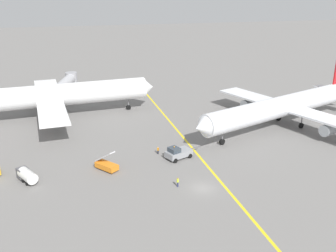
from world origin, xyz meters
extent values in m
plane|color=slate|center=(0.00, 0.00, 0.00)|extent=(600.00, 600.00, 0.00)
cube|color=yellow|center=(3.74, 10.00, 0.00)|extent=(1.67, 120.00, 0.01)
cylinder|color=white|center=(-23.45, 45.58, 5.94)|extent=(46.57, 9.59, 5.74)
cone|color=white|center=(0.79, 47.62, 5.94)|extent=(3.23, 5.50, 5.28)
cube|color=white|center=(-25.76, 45.39, 5.08)|extent=(10.03, 44.08, 0.44)
cylinder|color=#999EA3|center=(-23.74, 33.28, 3.28)|extent=(4.40, 2.94, 2.60)
cylinder|color=#999EA3|center=(-25.79, 57.66, 3.28)|extent=(4.40, 2.94, 2.60)
cylinder|color=slate|center=(-27.04, 48.69, 2.00)|extent=(0.28, 0.28, 2.71)
cylinder|color=black|center=(-27.04, 48.69, 0.65)|extent=(1.34, 0.66, 1.30)
cylinder|color=slate|center=(-26.47, 41.91, 2.00)|extent=(0.28, 0.28, 2.71)
cylinder|color=black|center=(-26.47, 41.91, 0.65)|extent=(1.34, 0.66, 1.30)
cylinder|color=slate|center=(-5.02, 47.13, 2.00)|extent=(0.28, 0.28, 2.71)
cylinder|color=black|center=(-5.02, 47.13, 0.65)|extent=(1.34, 0.66, 1.30)
cylinder|color=white|center=(28.61, 23.69, 5.28)|extent=(47.02, 21.49, 5.02)
cone|color=white|center=(4.85, 14.88, 5.28)|extent=(4.23, 5.30, 4.62)
cube|color=white|center=(30.88, 24.53, 4.53)|extent=(20.81, 42.18, 0.44)
cylinder|color=#999EA3|center=(25.79, 35.37, 2.73)|extent=(4.84, 3.90, 2.60)
cylinder|color=#999EA3|center=(34.09, 13.00, 2.73)|extent=(4.84, 3.90, 2.60)
cylinder|color=slate|center=(33.00, 21.69, 1.84)|extent=(0.28, 0.28, 2.37)
cylinder|color=black|center=(33.00, 21.69, 0.65)|extent=(1.41, 0.97, 1.30)
cylinder|color=slate|center=(30.63, 28.07, 1.84)|extent=(0.28, 0.28, 2.37)
cylinder|color=black|center=(30.63, 28.07, 0.65)|extent=(1.41, 0.97, 1.30)
cylinder|color=slate|center=(10.50, 16.98, 1.84)|extent=(0.28, 0.28, 2.37)
cylinder|color=black|center=(10.50, 16.98, 0.65)|extent=(1.41, 0.97, 1.30)
cube|color=gray|center=(-0.54, 12.73, 1.05)|extent=(5.83, 4.46, 1.20)
cube|color=#333D47|center=(-1.60, 12.30, 2.10)|extent=(2.55, 2.71, 0.90)
cylinder|color=#4C4C51|center=(3.35, 14.32, 1.17)|extent=(3.04, 1.39, 0.20)
sphere|color=orange|center=(-1.60, 12.30, 2.73)|extent=(0.24, 0.24, 0.24)
cylinder|color=black|center=(-1.76, 10.78, 0.45)|extent=(0.95, 0.62, 0.90)
cylinder|color=black|center=(-2.78, 13.28, 0.45)|extent=(0.95, 0.62, 0.90)
cylinder|color=black|center=(1.70, 12.19, 0.45)|extent=(0.95, 0.62, 0.90)
cylinder|color=black|center=(0.68, 14.69, 0.45)|extent=(0.95, 0.62, 0.90)
cylinder|color=silver|center=(-28.78, 9.62, 1.40)|extent=(3.69, 4.47, 2.00)
cube|color=#4C4C51|center=(-29.74, 11.37, 1.20)|extent=(2.41, 2.43, 1.80)
cylinder|color=black|center=(-29.75, 9.94, 0.30)|extent=(0.47, 0.62, 0.60)
cylinder|color=black|center=(-28.53, 10.62, 0.30)|extent=(0.47, 0.62, 0.60)
cylinder|color=black|center=(-29.03, 8.63, 0.30)|extent=(0.47, 0.62, 0.60)
cylinder|color=black|center=(-27.80, 9.31, 0.30)|extent=(0.47, 0.62, 0.60)
cube|color=orange|center=(-14.98, 11.19, 0.80)|extent=(4.34, 4.78, 1.00)
cube|color=silver|center=(-15.16, 11.42, 2.70)|extent=(3.66, 4.16, 2.71)
cylinder|color=black|center=(-13.97, 11.02, 0.30)|extent=(0.53, 0.60, 0.60)
cylinder|color=black|center=(-15.07, 10.16, 0.30)|extent=(0.53, 0.60, 0.60)
cylinder|color=black|center=(-14.88, 12.21, 0.30)|extent=(0.53, 0.60, 0.60)
cylinder|color=black|center=(-15.99, 11.35, 0.30)|extent=(0.53, 0.60, 0.60)
cylinder|color=#2D3351|center=(-3.97, 1.62, 0.44)|extent=(0.28, 0.28, 0.89)
cylinder|color=#D1E02D|center=(-3.97, 1.62, 1.20)|extent=(0.36, 0.36, 0.63)
sphere|color=#9E704C|center=(-3.97, 1.62, 1.64)|extent=(0.24, 0.24, 0.24)
cylinder|color=black|center=(-4.05, 15.79, 0.39)|extent=(0.28, 0.28, 0.78)
cylinder|color=orange|center=(-4.05, 15.79, 1.06)|extent=(0.36, 0.36, 0.55)
sphere|color=tan|center=(-4.05, 15.79, 1.44)|extent=(0.21, 0.21, 0.21)
cylinder|color=#F24C19|center=(-3.98, 15.50, 1.17)|extent=(0.05, 0.05, 0.40)
cylinder|color=#B7B7BC|center=(-21.79, 65.80, 3.98)|extent=(7.49, 17.43, 3.20)
cylinder|color=#99999E|center=(-19.60, 74.11, 3.98)|extent=(3.84, 3.84, 3.52)
cylinder|color=#595960|center=(-19.85, 73.14, 1.99)|extent=(0.70, 0.70, 3.98)
camera|label=1|loc=(-20.37, -53.76, 32.16)|focal=40.76mm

